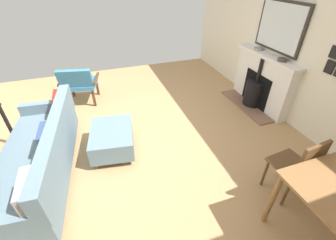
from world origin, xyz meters
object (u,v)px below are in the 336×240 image
dining_chair_near_fireplace (300,165)px  mantel_bowl_near (258,49)px  mantel_bowl_far (282,60)px  sofa (40,156)px  fireplace (260,84)px  ottoman (112,138)px  armchair_accent (79,82)px

dining_chair_near_fireplace → mantel_bowl_near: bearing=-114.7°
mantel_bowl_far → sofa: 3.85m
fireplace → mantel_bowl_far: bearing=92.7°
mantel_bowl_near → ottoman: (2.88, 0.73, -0.80)m
mantel_bowl_far → armchair_accent: 3.65m
ottoman → sofa: bearing=12.8°
ottoman → armchair_accent: size_ratio=1.08×
sofa → armchair_accent: 1.90m
fireplace → sofa: fireplace is taller
mantel_bowl_near → dining_chair_near_fireplace: (1.02, 2.21, -0.52)m
mantel_bowl_near → ottoman: mantel_bowl_near is taller
mantel_bowl_near → armchair_accent: size_ratio=0.20×
sofa → ottoman: 0.93m
armchair_accent → dining_chair_near_fireplace: 3.84m
fireplace → armchair_accent: 3.46m
ottoman → dining_chair_near_fireplace: dining_chair_near_fireplace is taller
fireplace → mantel_bowl_far: mantel_bowl_far is taller
fireplace → mantel_bowl_far: size_ratio=9.83×
armchair_accent → dining_chair_near_fireplace: (-2.26, 3.10, 0.06)m
armchair_accent → mantel_bowl_far: bearing=155.3°
ottoman → armchair_accent: (0.40, -1.62, 0.22)m
dining_chair_near_fireplace → sofa: bearing=-24.8°
sofa → dining_chair_near_fireplace: 3.04m
fireplace → dining_chair_near_fireplace: bearing=62.5°
sofa → armchair_accent: (-0.50, -1.83, 0.11)m
mantel_bowl_near → ottoman: size_ratio=0.18×
fireplace → mantel_bowl_near: bearing=-93.1°
mantel_bowl_far → mantel_bowl_near: bearing=-90.0°
mantel_bowl_far → armchair_accent: bearing=-24.7°
mantel_bowl_far → armchair_accent: size_ratio=0.19×
mantel_bowl_near → dining_chair_near_fireplace: 2.49m
mantel_bowl_far → armchair_accent: mantel_bowl_far is taller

